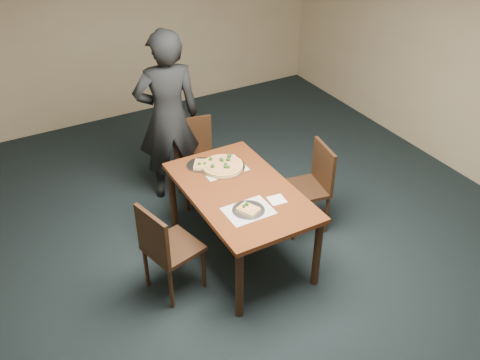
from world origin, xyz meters
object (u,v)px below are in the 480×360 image
chair_left (165,246)px  diner (168,117)px  chair_far (196,155)px  chair_right (312,182)px  pizza_pan (223,165)px  slice_plate_near (248,209)px  slice_plate_far (201,165)px  dining_table (240,198)px

chair_left → diner: diner is taller
chair_far → chair_right: (0.79, -1.04, 0.00)m
chair_far → pizza_pan: (-0.03, -0.70, 0.26)m
chair_left → slice_plate_near: bearing=-118.8°
chair_far → chair_right: bearing=-42.5°
slice_plate_near → slice_plate_far: (-0.04, 0.84, -0.00)m
dining_table → pizza_pan: 0.42m
chair_right → diner: size_ratio=0.48×
dining_table → chair_right: 0.86m
slice_plate_near → slice_plate_far: bearing=92.6°
slice_plate_far → chair_left: bearing=-135.1°
pizza_pan → chair_left: bearing=-147.3°
dining_table → chair_far: (0.06, 1.10, -0.14)m
dining_table → slice_plate_near: (-0.09, -0.32, 0.11)m
pizza_pan → slice_plate_far: (-0.17, 0.13, -0.01)m
chair_left → pizza_pan: chair_left is taller
dining_table → chair_left: bearing=-170.5°
dining_table → slice_plate_near: bearing=-106.7°
chair_far → chair_left: size_ratio=1.00×
chair_far → slice_plate_far: bearing=-98.6°
chair_far → pizza_pan: size_ratio=2.12×
chair_right → diner: (-1.00, 1.22, 0.43)m
chair_far → slice_plate_far: size_ratio=3.25×
chair_right → diner: 1.63m
dining_table → slice_plate_near: 0.35m
chair_left → slice_plate_near: 0.77m
pizza_pan → slice_plate_near: size_ratio=1.54×
chair_far → chair_right: same height
pizza_pan → slice_plate_far: 0.21m
chair_far → chair_left: (-0.86, -1.23, 0.00)m
chair_right → slice_plate_far: size_ratio=3.25×
diner → pizza_pan: size_ratio=4.38×
chair_left → chair_far: bearing=-49.4°
pizza_pan → slice_plate_far: pizza_pan is taller
chair_left → pizza_pan: (0.83, 0.53, 0.26)m
pizza_pan → chair_right: bearing=-23.0°
pizza_pan → dining_table: bearing=-94.8°
chair_far → slice_plate_far: (-0.20, -0.57, 0.25)m
diner → chair_right: bearing=139.6°
diner → slice_plate_near: 1.60m
chair_right → chair_left: bearing=-73.4°
chair_right → pizza_pan: 0.92m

